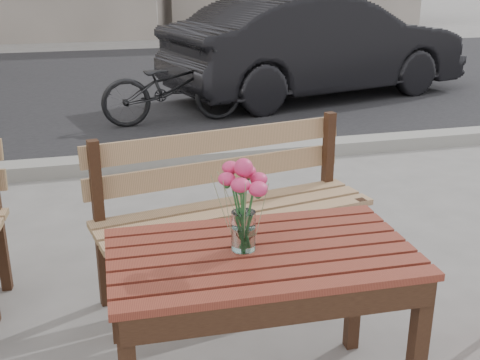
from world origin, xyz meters
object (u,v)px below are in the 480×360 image
(main_vase, at_px, (244,194))
(parked_car, at_px, (318,46))
(main_table, at_px, (261,277))
(bicycle, at_px, (172,86))

(main_vase, relative_size, parked_car, 0.09)
(main_table, distance_m, bicycle, 4.71)
(main_table, relative_size, bicycle, 0.72)
(main_vase, height_order, bicycle, main_vase)
(main_table, relative_size, parked_car, 0.28)
(main_vase, bearing_deg, parked_car, 65.88)
(main_vase, relative_size, bicycle, 0.22)
(bicycle, bearing_deg, parked_car, -69.72)
(main_vase, xyz_separation_m, bicycle, (0.43, 4.67, -0.50))
(parked_car, bearing_deg, main_vase, 141.25)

